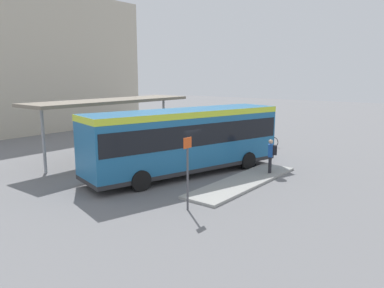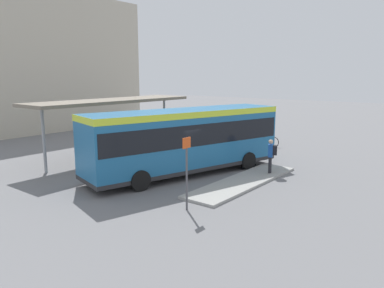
{
  "view_description": "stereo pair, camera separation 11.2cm",
  "coord_description": "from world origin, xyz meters",
  "px_view_note": "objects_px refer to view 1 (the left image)",
  "views": [
    {
      "loc": [
        -14.63,
        -11.9,
        5.06
      ],
      "look_at": [
        0.53,
        0.0,
        1.5
      ],
      "focal_mm": 35.0,
      "sensor_mm": 36.0,
      "label": 1
    },
    {
      "loc": [
        -14.56,
        -11.99,
        5.06
      ],
      "look_at": [
        0.53,
        0.0,
        1.5
      ],
      "focal_mm": 35.0,
      "sensor_mm": 36.0,
      "label": 2
    }
  ],
  "objects_px": {
    "platform_sign": "(188,170)",
    "potted_planter_near_shelter": "(153,150)",
    "bicycle_red": "(268,141)",
    "bicycle_green": "(251,139)",
    "city_bus": "(186,137)",
    "bicycle_yellow": "(260,140)",
    "pedestrian_waiting": "(271,154)"
  },
  "relations": [
    {
      "from": "city_bus",
      "to": "bicycle_yellow",
      "type": "distance_m",
      "value": 9.93
    },
    {
      "from": "bicycle_green",
      "to": "potted_planter_near_shelter",
      "type": "height_order",
      "value": "potted_planter_near_shelter"
    },
    {
      "from": "platform_sign",
      "to": "potted_planter_near_shelter",
      "type": "bearing_deg",
      "value": 52.67
    },
    {
      "from": "pedestrian_waiting",
      "to": "potted_planter_near_shelter",
      "type": "relative_size",
      "value": 1.35
    },
    {
      "from": "bicycle_red",
      "to": "bicycle_green",
      "type": "height_order",
      "value": "bicycle_red"
    },
    {
      "from": "bicycle_green",
      "to": "potted_planter_near_shelter",
      "type": "bearing_deg",
      "value": -109.86
    },
    {
      "from": "pedestrian_waiting",
      "to": "platform_sign",
      "type": "relative_size",
      "value": 0.62
    },
    {
      "from": "pedestrian_waiting",
      "to": "bicycle_green",
      "type": "xyz_separation_m",
      "value": [
        7.15,
        5.15,
        -0.74
      ]
    },
    {
      "from": "city_bus",
      "to": "bicycle_red",
      "type": "xyz_separation_m",
      "value": [
        9.67,
        0.21,
        -1.57
      ]
    },
    {
      "from": "city_bus",
      "to": "bicycle_red",
      "type": "bearing_deg",
      "value": 16.56
    },
    {
      "from": "bicycle_red",
      "to": "bicycle_green",
      "type": "bearing_deg",
      "value": 6.36
    },
    {
      "from": "pedestrian_waiting",
      "to": "bicycle_yellow",
      "type": "bearing_deg",
      "value": -82.07
    },
    {
      "from": "platform_sign",
      "to": "bicycle_green",
      "type": "bearing_deg",
      "value": 19.91
    },
    {
      "from": "city_bus",
      "to": "pedestrian_waiting",
      "type": "xyz_separation_m",
      "value": [
        2.54,
        -3.56,
        -0.83
      ]
    },
    {
      "from": "city_bus",
      "to": "potted_planter_near_shelter",
      "type": "xyz_separation_m",
      "value": [
        1.07,
        3.34,
        -1.28
      ]
    },
    {
      "from": "bicycle_green",
      "to": "potted_planter_near_shelter",
      "type": "xyz_separation_m",
      "value": [
        -8.62,
        1.76,
        0.29
      ]
    },
    {
      "from": "bicycle_green",
      "to": "platform_sign",
      "type": "relative_size",
      "value": 0.6
    },
    {
      "from": "city_bus",
      "to": "bicycle_green",
      "type": "relative_size",
      "value": 6.51
    },
    {
      "from": "bicycle_red",
      "to": "platform_sign",
      "type": "relative_size",
      "value": 0.61
    },
    {
      "from": "bicycle_green",
      "to": "bicycle_red",
      "type": "bearing_deg",
      "value": -9.19
    },
    {
      "from": "bicycle_yellow",
      "to": "potted_planter_near_shelter",
      "type": "distance_m",
      "value": 9.04
    },
    {
      "from": "city_bus",
      "to": "platform_sign",
      "type": "distance_m",
      "value": 5.32
    },
    {
      "from": "bicycle_yellow",
      "to": "platform_sign",
      "type": "bearing_deg",
      "value": 114.16
    },
    {
      "from": "pedestrian_waiting",
      "to": "bicycle_yellow",
      "type": "xyz_separation_m",
      "value": [
        7.22,
        4.46,
        -0.76
      ]
    },
    {
      "from": "bicycle_green",
      "to": "potted_planter_near_shelter",
      "type": "relative_size",
      "value": 1.31
    },
    {
      "from": "pedestrian_waiting",
      "to": "bicycle_yellow",
      "type": "height_order",
      "value": "pedestrian_waiting"
    },
    {
      "from": "pedestrian_waiting",
      "to": "bicycle_red",
      "type": "distance_m",
      "value": 8.1
    },
    {
      "from": "bicycle_green",
      "to": "platform_sign",
      "type": "bearing_deg",
      "value": -78.44
    },
    {
      "from": "pedestrian_waiting",
      "to": "bicycle_yellow",
      "type": "relative_size",
      "value": 1.09
    },
    {
      "from": "bicycle_red",
      "to": "bicycle_yellow",
      "type": "distance_m",
      "value": 0.7
    },
    {
      "from": "bicycle_red",
      "to": "bicycle_green",
      "type": "relative_size",
      "value": 1.02
    },
    {
      "from": "bicycle_green",
      "to": "city_bus",
      "type": "bearing_deg",
      "value": -89.04
    }
  ]
}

